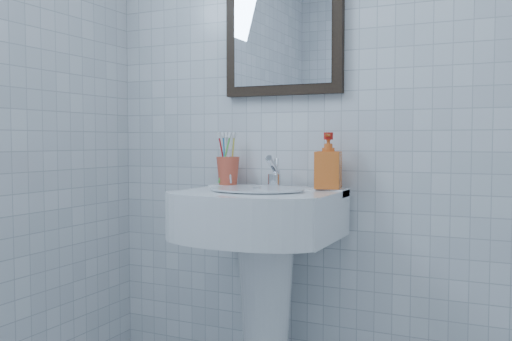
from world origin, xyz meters
The scene contains 6 objects.
wall_back centered at (0.00, 1.20, 1.25)m, with size 2.20×0.02×2.50m, color silver.
washbasin centered at (-0.31, 0.99, 0.59)m, with size 0.57×0.42×0.88m.
faucet centered at (-0.31, 1.09, 0.92)m, with size 0.05×0.11×0.13m.
toothbrush_cup centered at (-0.53, 1.12, 0.93)m, with size 0.10×0.10×0.12m, color #CA4A32, non-canonical shape.
soap_dispenser centered at (-0.09, 1.10, 0.98)m, with size 0.09×0.10×0.21m, color #E35B16.
wall_mirror centered at (-0.31, 1.18, 1.55)m, with size 0.50×0.04×0.62m.
Camera 1 is at (0.57, -0.97, 1.06)m, focal length 40.00 mm.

